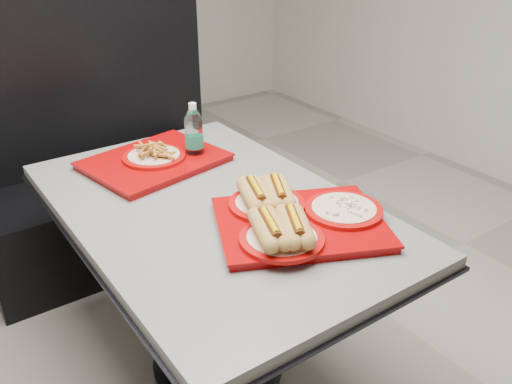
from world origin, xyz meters
TOP-DOWN VIEW (x-y plane):
  - ground at (0.00, 0.00)m, footprint 6.00×6.00m
  - diner_table at (0.00, 0.00)m, footprint 0.92×1.42m
  - booth_bench at (0.00, 1.09)m, footprint 1.30×0.57m
  - tray_near at (0.13, -0.28)m, footprint 0.64×0.58m
  - tray_far at (-0.02, 0.41)m, footprint 0.57×0.49m
  - water_bottle at (0.14, 0.37)m, footprint 0.07×0.07m

SIDE VIEW (x-z plane):
  - ground at x=0.00m, z-range 0.00..0.00m
  - booth_bench at x=0.00m, z-range -0.27..1.08m
  - diner_table at x=0.00m, z-range 0.21..0.96m
  - tray_far at x=-0.02m, z-range 0.73..0.83m
  - tray_near at x=0.13m, z-range 0.73..0.85m
  - water_bottle at x=0.14m, z-range 0.73..0.97m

